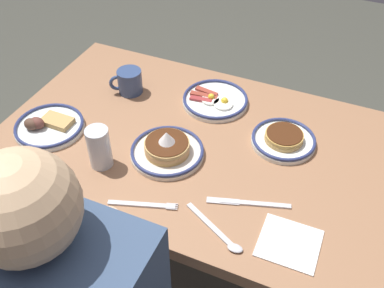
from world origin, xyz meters
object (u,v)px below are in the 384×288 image
(coffee_mug, at_px, (129,81))
(butter_knife, at_px, (248,203))
(plate_center_pancakes, at_px, (215,100))
(fork_near, at_px, (143,205))
(plate_far_companion, at_px, (167,149))
(tea_spoon, at_px, (221,235))
(drinking_glass, at_px, (100,149))
(paper_napkin, at_px, (289,243))
(plate_near_main, at_px, (284,139))
(plate_far_side, at_px, (48,126))

(coffee_mug, distance_m, butter_knife, 0.64)
(plate_center_pancakes, height_order, fork_near, plate_center_pancakes)
(plate_far_companion, height_order, tea_spoon, plate_far_companion)
(plate_center_pancakes, height_order, drinking_glass, drinking_glass)
(paper_napkin, height_order, fork_near, fork_near)
(plate_center_pancakes, relative_size, fork_near, 1.21)
(drinking_glass, relative_size, tea_spoon, 0.70)
(plate_near_main, distance_m, plate_center_pancakes, 0.29)
(plate_far_side, height_order, butter_knife, plate_far_side)
(coffee_mug, relative_size, fork_near, 0.56)
(plate_far_companion, relative_size, drinking_glass, 1.72)
(coffee_mug, xyz_separation_m, fork_near, (-0.29, 0.44, -0.04))
(coffee_mug, height_order, paper_napkin, coffee_mug)
(drinking_glass, height_order, butter_knife, drinking_glass)
(plate_far_companion, bearing_deg, tea_spoon, 139.99)
(plate_far_side, distance_m, butter_knife, 0.69)
(plate_near_main, distance_m, plate_far_companion, 0.36)
(drinking_glass, bearing_deg, tea_spoon, 166.23)
(plate_far_companion, distance_m, butter_knife, 0.30)
(plate_near_main, bearing_deg, butter_knife, 85.41)
(paper_napkin, bearing_deg, fork_near, 5.46)
(paper_napkin, relative_size, tea_spoon, 0.81)
(coffee_mug, distance_m, drinking_glass, 0.37)
(fork_near, xyz_separation_m, butter_knife, (-0.26, -0.12, -0.00))
(butter_knife, bearing_deg, fork_near, 24.72)
(plate_far_companion, xyz_separation_m, coffee_mug, (0.26, -0.24, 0.02))
(plate_near_main, height_order, butter_knife, plate_near_main)
(plate_far_companion, relative_size, coffee_mug, 2.12)
(butter_knife, bearing_deg, plate_near_main, -94.59)
(coffee_mug, relative_size, butter_knife, 0.47)
(plate_near_main, xyz_separation_m, plate_far_companion, (0.31, 0.19, 0.01))
(plate_far_side, height_order, drinking_glass, drinking_glass)
(plate_far_side, height_order, paper_napkin, plate_far_side)
(fork_near, bearing_deg, butter_knife, -155.28)
(plate_far_side, height_order, tea_spoon, plate_far_side)
(coffee_mug, xyz_separation_m, butter_knife, (-0.55, 0.32, -0.04))
(plate_center_pancakes, relative_size, coffee_mug, 2.14)
(butter_knife, relative_size, tea_spoon, 1.20)
(plate_near_main, height_order, drinking_glass, drinking_glass)
(coffee_mug, bearing_deg, plate_far_side, 64.17)
(plate_center_pancakes, bearing_deg, plate_near_main, 158.56)
(plate_near_main, xyz_separation_m, paper_napkin, (-0.11, 0.36, -0.01))
(plate_far_side, bearing_deg, drinking_glass, 165.06)
(plate_center_pancakes, relative_size, tea_spoon, 1.21)
(plate_far_companion, distance_m, plate_far_side, 0.40)
(butter_knife, bearing_deg, tea_spoon, 76.26)
(coffee_mug, bearing_deg, paper_napkin, 149.31)
(coffee_mug, relative_size, paper_napkin, 0.70)
(paper_napkin, xyz_separation_m, butter_knife, (0.13, -0.08, 0.00))
(plate_center_pancakes, relative_size, drinking_glass, 1.73)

